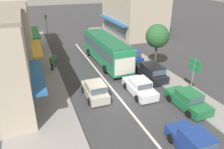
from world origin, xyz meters
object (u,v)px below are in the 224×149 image
at_px(city_bus, 106,48).
at_px(sedan_behind_bus_near, 195,145).
at_px(sedan_behind_bus_mid, 140,87).
at_px(parked_sedan_kerb_front, 188,100).
at_px(parked_wagon_kerb_second, 151,72).
at_px(parked_wagon_kerb_third, 130,55).
at_px(traffic_light_downstreet, 46,23).
at_px(street_tree_right, 157,36).
at_px(directional_road_sign, 194,69).
at_px(pedestrian_with_handbag_near, 54,59).
at_px(parked_wagon_kerb_rear, 111,43).
at_px(pedestrian_browsing_midblock, 51,63).
at_px(hatchback_adjacent_lane_lead, 95,90).

xyz_separation_m(city_bus, sedan_behind_bus_near, (-0.05, -16.34, -1.22)).
bearing_deg(sedan_behind_bus_mid, parked_sedan_kerb_front, -52.73).
relative_size(parked_wagon_kerb_second, parked_wagon_kerb_third, 0.99).
height_order(traffic_light_downstreet, street_tree_right, street_tree_right).
distance_m(parked_sedan_kerb_front, directional_road_sign, 2.86).
bearing_deg(pedestrian_with_handbag_near, parked_wagon_kerb_rear, 28.47).
relative_size(parked_wagon_kerb_second, pedestrian_browsing_midblock, 2.77).
bearing_deg(pedestrian_browsing_midblock, sedan_behind_bus_near, -67.64).
bearing_deg(pedestrian_with_handbag_near, directional_road_sign, -46.66).
distance_m(hatchback_adjacent_lane_lead, parked_wagon_kerb_rear, 14.60).
relative_size(parked_sedan_kerb_front, parked_wagon_kerb_third, 0.93).
height_order(parked_sedan_kerb_front, pedestrian_browsing_midblock, pedestrian_browsing_midblock).
xyz_separation_m(parked_sedan_kerb_front, street_tree_right, (1.84, 8.15, 3.21)).
height_order(sedan_behind_bus_near, pedestrian_browsing_midblock, pedestrian_browsing_midblock).
height_order(sedan_behind_bus_mid, parked_sedan_kerb_front, same).
height_order(sedan_behind_bus_mid, parked_wagon_kerb_second, parked_wagon_kerb_second).
xyz_separation_m(city_bus, parked_sedan_kerb_front, (2.90, -11.92, -1.22)).
height_order(parked_wagon_kerb_second, pedestrian_with_handbag_near, pedestrian_with_handbag_near).
bearing_deg(street_tree_right, pedestrian_browsing_midblock, 163.12).
bearing_deg(street_tree_right, directional_road_sign, -93.39).
xyz_separation_m(parked_wagon_kerb_second, parked_wagon_kerb_rear, (-0.26, 11.35, 0.00)).
relative_size(traffic_light_downstreet, pedestrian_browsing_midblock, 2.58).
distance_m(parked_wagon_kerb_third, traffic_light_downstreet, 16.42).
bearing_deg(city_bus, sedan_behind_bus_mid, -88.25).
distance_m(parked_wagon_kerb_rear, pedestrian_with_handbag_near, 10.09).
bearing_deg(sedan_behind_bus_mid, city_bus, 91.75).
height_order(sedan_behind_bus_near, directional_road_sign, directional_road_sign).
bearing_deg(city_bus, pedestrian_browsing_midblock, -177.31).
distance_m(sedan_behind_bus_mid, street_tree_right, 7.23).
bearing_deg(pedestrian_browsing_midblock, parked_wagon_kerb_third, -0.64).
xyz_separation_m(parked_wagon_kerb_third, parked_wagon_kerb_rear, (-0.35, 5.85, 0.00)).
xyz_separation_m(city_bus, pedestrian_browsing_midblock, (-6.64, -0.31, -0.81)).
relative_size(sedan_behind_bus_mid, pedestrian_browsing_midblock, 2.59).
relative_size(city_bus, traffic_light_downstreet, 2.60).
distance_m(sedan_behind_bus_mid, parked_wagon_kerb_third, 8.49).
bearing_deg(parked_sedan_kerb_front, pedestrian_browsing_midblock, 129.41).
bearing_deg(parked_wagon_kerb_third, parked_wagon_kerb_rear, 93.40).
bearing_deg(sedan_behind_bus_near, traffic_light_downstreet, 100.62).
height_order(parked_wagon_kerb_third, directional_road_sign, directional_road_sign).
bearing_deg(parked_wagon_kerb_third, directional_road_sign, -82.58).
bearing_deg(sedan_behind_bus_near, parked_sedan_kerb_front, 56.31).
relative_size(city_bus, pedestrian_browsing_midblock, 6.69).
relative_size(sedan_behind_bus_near, street_tree_right, 0.82).
bearing_deg(pedestrian_browsing_midblock, hatchback_adjacent_lane_lead, -68.73).
height_order(city_bus, traffic_light_downstreet, traffic_light_downstreet).
distance_m(parked_wagon_kerb_third, pedestrian_with_handbag_near, 9.27).
bearing_deg(parked_sedan_kerb_front, city_bus, 103.66).
height_order(city_bus, pedestrian_browsing_midblock, city_bus).
distance_m(hatchback_adjacent_lane_lead, pedestrian_browsing_midblock, 7.91).
distance_m(sedan_behind_bus_mid, pedestrian_browsing_midblock, 10.68).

